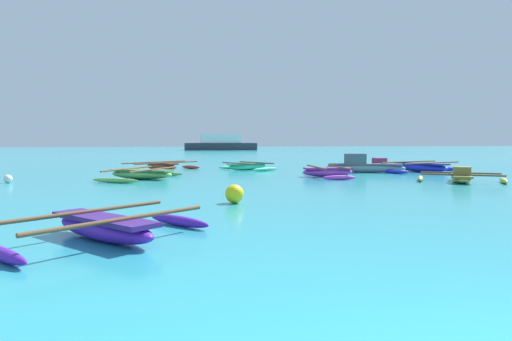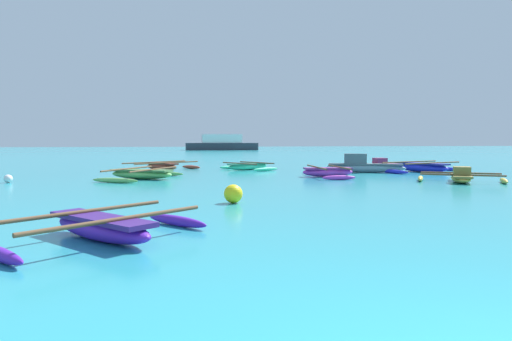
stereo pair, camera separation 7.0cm
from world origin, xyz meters
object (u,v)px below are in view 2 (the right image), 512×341
moored_boat_3 (248,166)px  moored_boat_8 (383,165)px  distant_ferry (222,144)px  moored_boat_6 (364,166)px  moored_boat_5 (421,167)px  mooring_buoy_2 (233,194)px  moored_boat_7 (461,177)px  moored_boat_1 (101,228)px  moored_boat_4 (141,174)px  mooring_buoy_1 (8,179)px  moored_boat_0 (328,172)px  moored_boat_2 (161,166)px

moored_boat_3 → moored_boat_8: bearing=-36.0°
distant_ferry → moored_boat_6: bearing=-89.3°
moored_boat_5 → mooring_buoy_2: bearing=-69.3°
moored_boat_6 → distant_ferry: 56.27m
moored_boat_6 → moored_boat_7: (1.52, -5.82, -0.13)m
moored_boat_1 → moored_boat_4: size_ratio=0.82×
moored_boat_8 → mooring_buoy_2: (-10.68, -12.78, 0.02)m
moored_boat_7 → mooring_buoy_1: 17.87m
moored_boat_7 → mooring_buoy_1: bearing=111.5°
moored_boat_0 → moored_boat_7: 5.58m
moored_boat_8 → mooring_buoy_1: bearing=-165.6°
moored_boat_3 → distant_ferry: 53.21m
moored_boat_5 → moored_boat_8: size_ratio=2.14×
moored_boat_3 → moored_boat_6: bearing=-62.3°
moored_boat_1 → mooring_buoy_2: size_ratio=7.46×
moored_boat_5 → mooring_buoy_1: bearing=-103.0°
distant_ferry → moored_boat_7: bearing=-88.0°
moored_boat_2 → mooring_buoy_2: 13.92m
mooring_buoy_1 → moored_boat_2: bearing=47.5°
moored_boat_1 → mooring_buoy_1: 12.52m
moored_boat_6 → moored_boat_7: bearing=-52.2°
moored_boat_0 → moored_boat_1: size_ratio=1.01×
moored_boat_4 → mooring_buoy_1: 5.09m
moored_boat_0 → moored_boat_8: moored_boat_8 is taller
moored_boat_6 → moored_boat_7: 6.02m
moored_boat_3 → mooring_buoy_2: mooring_buoy_2 is taller
moored_boat_7 → moored_boat_1: bearing=155.1°
moored_boat_6 → moored_boat_7: size_ratio=1.10×
moored_boat_0 → moored_boat_4: moored_boat_0 is taller
moored_boat_2 → moored_boat_5: bearing=36.7°
moored_boat_1 → mooring_buoy_2: (2.79, 4.02, 0.04)m
distant_ferry → mooring_buoy_2: bearing=-96.5°
moored_boat_3 → moored_boat_7: size_ratio=1.00×
moored_boat_3 → moored_boat_1: bearing=-139.1°
mooring_buoy_1 → moored_boat_7: bearing=-10.1°
moored_boat_4 → moored_boat_6: 11.21m
moored_boat_5 → moored_boat_8: bearing=173.4°
moored_boat_0 → moored_boat_2: moored_boat_2 is taller
moored_boat_5 → moored_boat_4: bearing=-103.7°
moored_boat_2 → moored_boat_5: 13.95m
moored_boat_7 → moored_boat_0: bearing=81.7°
moored_boat_1 → moored_boat_3: moored_boat_1 is taller
mooring_buoy_2 → moored_boat_3: bearing=78.3°
mooring_buoy_2 → moored_boat_8: bearing=50.1°
moored_boat_2 → moored_boat_6: size_ratio=1.15×
moored_boat_3 → distant_ferry: size_ratio=0.29×
moored_boat_8 → mooring_buoy_2: 16.65m
mooring_buoy_2 → distant_ferry: size_ratio=0.04×
moored_boat_3 → moored_boat_4: moored_boat_4 is taller
moored_boat_7 → distant_ferry: size_ratio=0.29×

